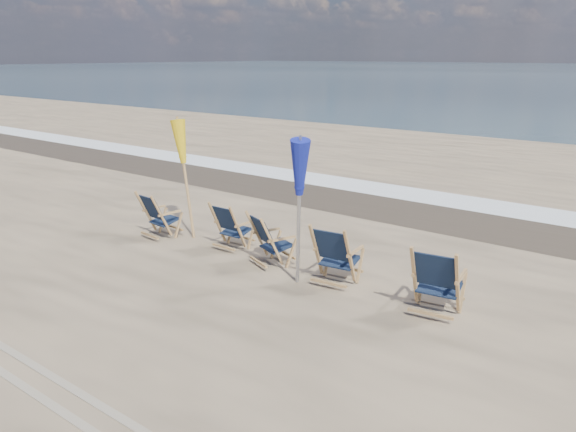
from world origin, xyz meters
name	(u,v)px	position (x,y,z in m)	size (l,w,h in m)	color
surf_foam	(432,197)	(0.00, 8.30, 0.00)	(200.00, 1.40, 0.01)	silver
wet_sand_strip	(406,209)	(0.00, 6.80, 0.00)	(200.00, 2.60, 0.00)	#42362A
tire_tracks	(1,403)	(0.00, -2.80, 0.01)	(80.00, 1.30, 0.01)	gray
beach_chair_0	(162,218)	(-2.73, 1.75, 0.48)	(0.62, 0.69, 0.96)	#111D34
beach_chair_1	(238,229)	(-1.12, 2.16, 0.47)	(0.60, 0.67, 0.93)	#111D34
beach_chair_2	(272,244)	(-0.07, 1.84, 0.48)	(0.61, 0.69, 0.96)	#111D34
beach_chair_3	(350,259)	(1.39, 1.93, 0.52)	(0.66, 0.75, 1.04)	#111D34
beach_chair_4	(457,286)	(3.10, 1.88, 0.53)	(0.68, 0.76, 1.06)	#111D34
umbrella_yellow	(185,147)	(-2.66, 2.37, 1.79)	(0.30, 0.30, 2.32)	#A57C4A
umbrella_blue	(299,172)	(0.70, 1.55, 1.85)	(0.30, 0.30, 2.39)	#A5A5AD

